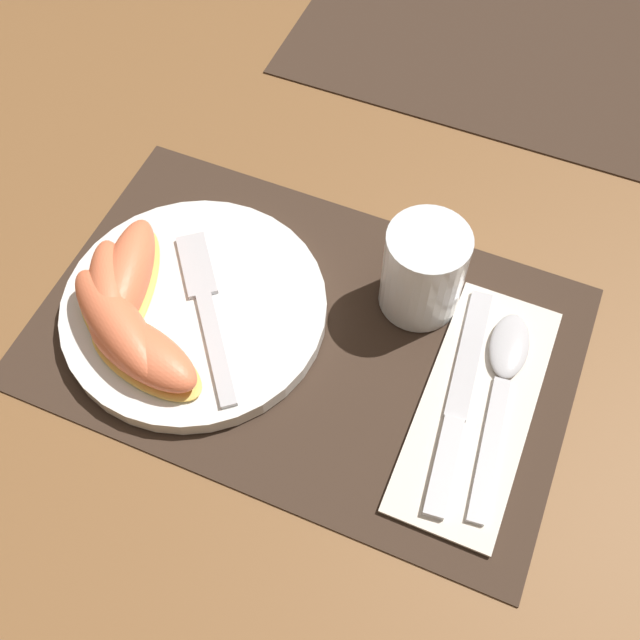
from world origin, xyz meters
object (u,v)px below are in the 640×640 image
Objects in this scene: knife at (458,402)px; citrus_wedge_1 at (111,298)px; plate at (195,308)px; citrus_wedge_0 at (127,281)px; spoon at (504,372)px; citrus_wedge_3 at (143,353)px; juice_glass at (423,274)px; fork at (205,302)px; citrus_wedge_2 at (118,326)px.

citrus_wedge_1 is (-0.30, -0.04, 0.03)m from knife.
citrus_wedge_0 is at bearing -169.79° from plate.
citrus_wedge_3 reaches higher than spoon.
citrus_wedge_1 is at bearing -152.75° from juice_glass.
knife is (0.24, 0.00, -0.00)m from plate.
fork is 1.24× the size of citrus_wedge_3.
juice_glass is 0.26m from citrus_wedge_0.
citrus_wedge_0 is 0.05m from citrus_wedge_2.
citrus_wedge_0 is (-0.07, -0.01, 0.01)m from fork.
knife is 1.53× the size of citrus_wedge_0.
citrus_wedge_3 is at bearing -105.13° from fork.
citrus_wedge_2 is (-0.22, -0.15, -0.01)m from juice_glass.
fork is 1.25× the size of citrus_wedge_1.
spoon is at bearing 9.46° from plate.
citrus_wedge_2 is (0.02, -0.04, 0.00)m from citrus_wedge_0.
citrus_wedge_3 is (0.03, -0.01, -0.00)m from citrus_wedge_2.
spoon is 1.57× the size of citrus_wedge_3.
citrus_wedge_1 and citrus_wedge_2 have the same top height.
citrus_wedge_1 is 0.89× the size of citrus_wedge_2.
citrus_wedge_3 is (-0.28, -0.11, 0.02)m from spoon.
plate is 1.10× the size of knife.
juice_glass reaches higher than citrus_wedge_0.
spoon is at bearing 17.63° from citrus_wedge_2.
citrus_wedge_0 is (-0.33, -0.06, 0.03)m from spoon.
citrus_wedge_0 reaches higher than citrus_wedge_3.
citrus_wedge_1 reaches higher than plate.
plate is 1.90× the size of citrus_wedge_3.
juice_glass is at bearing 33.55° from citrus_wedge_2.
citrus_wedge_1 is at bearing -173.33° from knife.
plate is 0.28m from spoon.
fork is 0.07m from citrus_wedge_3.
juice_glass is at bearing 40.11° from citrus_wedge_3.
plate is at bearing 82.18° from citrus_wedge_3.
fork is 0.08m from citrus_wedge_2.
citrus_wedge_0 is 0.07m from citrus_wedge_3.
spoon is 0.34m from citrus_wedge_0.
knife is 1.10× the size of spoon.
citrus_wedge_1 is 0.03m from citrus_wedge_2.
juice_glass is at bearing 27.07° from plate.
citrus_wedge_3 is (-0.02, -0.07, 0.01)m from fork.
juice_glass is 0.42× the size of knife.
plate is 1.68× the size of citrus_wedge_0.
citrus_wedge_0 reaches higher than spoon.
citrus_wedge_2 is at bearing -126.61° from plate.
citrus_wedge_0 reaches higher than plate.
citrus_wedge_2 reaches higher than spoon.
citrus_wedge_3 reaches higher than knife.
knife is at bearing 0.95° from plate.
citrus_wedge_0 is at bearing 83.87° from citrus_wedge_1.
citrus_wedge_2 is at bearing -130.89° from fork.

